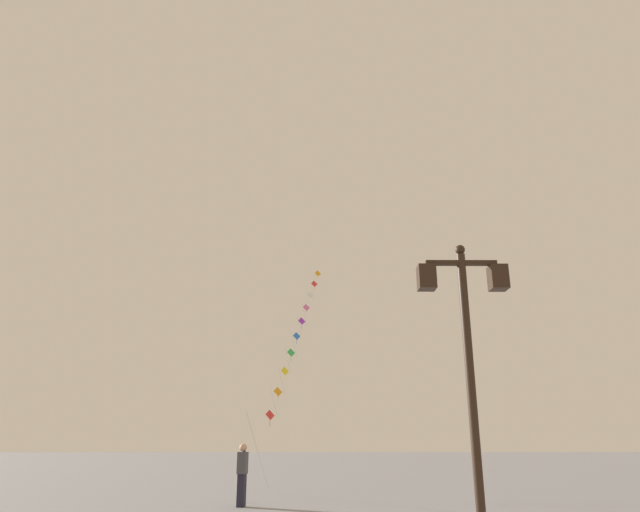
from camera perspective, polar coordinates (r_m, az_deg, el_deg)
The scene contains 4 objects.
ground_plane at distance 20.14m, azimuth 0.29°, elevation -23.07°, with size 160.00×160.00×0.00m, color gray.
twin_lantern_lamp_post at distance 9.34m, azimuth 14.46°, elevation -7.64°, with size 1.44×0.28×4.87m.
kite_train at distance 26.38m, azimuth -2.54°, elevation -8.57°, with size 2.57×13.17×11.30m.
kite_flyer at distance 17.74m, azimuth -7.77°, elevation -20.68°, with size 0.29×0.62×1.71m.
Camera 1 is at (-0.26, -0.06, 1.78)m, focal length 32.04 mm.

